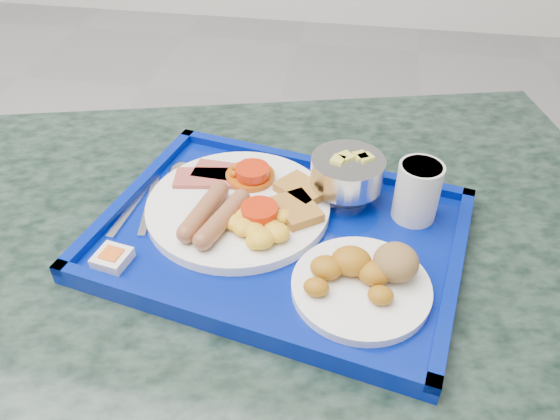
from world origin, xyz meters
name	(u,v)px	position (x,y,z in m)	size (l,w,h in m)	color
table	(253,320)	(0.93, 0.26, 0.53)	(1.31, 1.04, 0.72)	gray
tray	(280,236)	(0.98, 0.25, 0.73)	(0.54, 0.44, 0.03)	#021686
main_plate	(242,206)	(0.92, 0.29, 0.75)	(0.26, 0.26, 0.04)	white
bread_plate	(365,278)	(1.09, 0.17, 0.75)	(0.17, 0.17, 0.06)	white
fruit_bowl	(347,173)	(1.06, 0.34, 0.78)	(0.11, 0.11, 0.07)	silver
juice_cup	(418,190)	(1.16, 0.32, 0.78)	(0.06, 0.06, 0.09)	silver
spoon	(171,179)	(0.79, 0.34, 0.74)	(0.05, 0.18, 0.01)	silver
knife	(137,200)	(0.76, 0.28, 0.74)	(0.01, 0.17, 0.00)	silver
jam_packet	(112,258)	(0.77, 0.16, 0.74)	(0.05, 0.05, 0.02)	white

